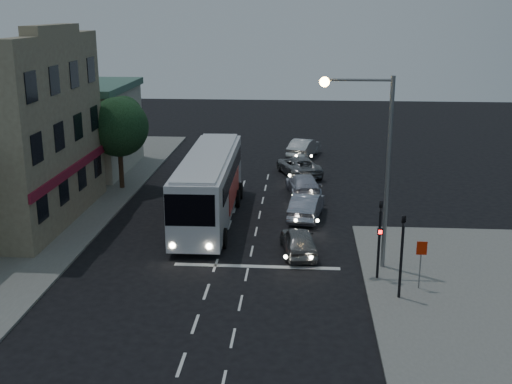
# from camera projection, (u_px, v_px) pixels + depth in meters

# --- Properties ---
(ground) EXTENTS (120.00, 120.00, 0.00)m
(ground) POSITION_uv_depth(u_px,v_px,m) (210.00, 282.00, 29.06)
(ground) COLOR black
(sidewalk_far) EXTENTS (12.00, 50.00, 0.12)m
(sidewalk_far) POSITION_uv_depth(u_px,v_px,m) (10.00, 219.00, 37.62)
(sidewalk_far) COLOR slate
(sidewalk_far) RESTS_ON ground
(road_markings) EXTENTS (8.00, 30.55, 0.01)m
(road_markings) POSITION_uv_depth(u_px,v_px,m) (244.00, 256.00, 32.14)
(road_markings) COLOR silver
(road_markings) RESTS_ON ground
(tour_bus) EXTENTS (3.06, 12.88, 3.94)m
(tour_bus) POSITION_uv_depth(u_px,v_px,m) (209.00, 185.00, 37.05)
(tour_bus) COLOR silver
(tour_bus) RESTS_ON ground
(car_suv) EXTENTS (2.16, 4.20, 1.37)m
(car_suv) POSITION_uv_depth(u_px,v_px,m) (299.00, 241.00, 32.24)
(car_suv) COLOR gray
(car_suv) RESTS_ON ground
(car_sedan_a) EXTENTS (2.28, 4.71, 1.49)m
(car_sedan_a) POSITION_uv_depth(u_px,v_px,m) (307.00, 206.00, 37.73)
(car_sedan_a) COLOR #9A9CAC
(car_sedan_a) RESTS_ON ground
(car_sedan_b) EXTENTS (2.61, 5.01, 1.39)m
(car_sedan_b) POSITION_uv_depth(u_px,v_px,m) (303.00, 184.00, 42.54)
(car_sedan_b) COLOR #B7B8C6
(car_sedan_b) RESTS_ON ground
(car_sedan_c) EXTENTS (3.84, 5.55, 1.41)m
(car_sedan_c) POSITION_uv_depth(u_px,v_px,m) (299.00, 166.00, 47.51)
(car_sedan_c) COLOR gray
(car_sedan_c) RESTS_ON ground
(car_extra) EXTENTS (2.94, 4.94, 1.54)m
(car_extra) POSITION_uv_depth(u_px,v_px,m) (304.00, 148.00, 53.32)
(car_extra) COLOR silver
(car_extra) RESTS_ON ground
(traffic_signal_main) EXTENTS (0.25, 0.35, 4.10)m
(traffic_signal_main) POSITION_uv_depth(u_px,v_px,m) (380.00, 230.00, 28.61)
(traffic_signal_main) COLOR black
(traffic_signal_main) RESTS_ON sidewalk_near
(traffic_signal_side) EXTENTS (0.18, 0.15, 4.10)m
(traffic_signal_side) POSITION_uv_depth(u_px,v_px,m) (402.00, 247.00, 26.66)
(traffic_signal_side) COLOR black
(traffic_signal_side) RESTS_ON sidewalk_near
(regulatory_sign) EXTENTS (0.45, 0.12, 2.20)m
(regulatory_sign) POSITION_uv_depth(u_px,v_px,m) (421.00, 257.00, 27.74)
(regulatory_sign) COLOR slate
(regulatory_sign) RESTS_ON sidewalk_near
(streetlight) EXTENTS (3.32, 0.44, 9.00)m
(streetlight) POSITION_uv_depth(u_px,v_px,m) (374.00, 151.00, 29.07)
(streetlight) COLOR slate
(streetlight) RESTS_ON sidewalk_near
(low_building_north) EXTENTS (9.40, 9.40, 6.50)m
(low_building_north) POSITION_uv_depth(u_px,v_px,m) (69.00, 126.00, 48.24)
(low_building_north) COLOR beige
(low_building_north) RESTS_ON sidewalk_far
(street_tree) EXTENTS (4.00, 4.00, 6.20)m
(street_tree) POSITION_uv_depth(u_px,v_px,m) (118.00, 124.00, 42.79)
(street_tree) COLOR black
(street_tree) RESTS_ON sidewalk_far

